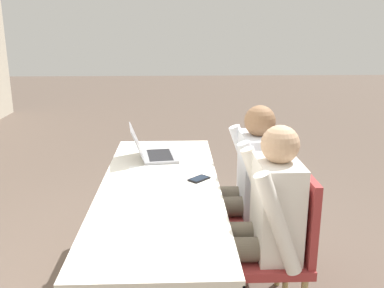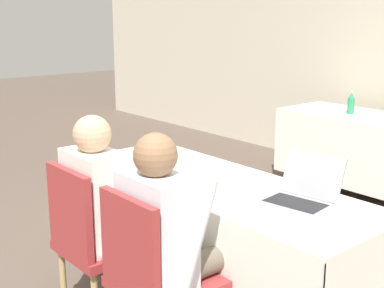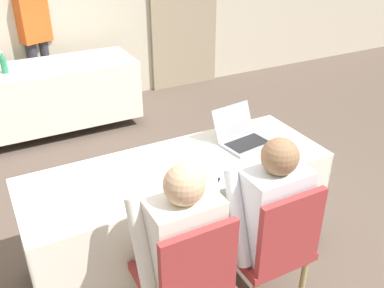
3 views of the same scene
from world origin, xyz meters
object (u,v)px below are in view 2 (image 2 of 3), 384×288
Objects in this scene: chair_near_left at (92,238)px; person_checkered_shirt at (108,205)px; cell_phone at (196,194)px; person_white_shirt at (170,237)px; water_bottle at (351,104)px; laptop at (301,196)px; chair_near_right at (153,275)px.

person_checkered_shirt is at bearing -90.00° from chair_near_left.
person_white_shirt reaches higher than cell_phone.
cell_phone is 0.12× the size of person_white_shirt.
person_white_shirt reaches higher than chair_near_left.
cell_phone is 2.77m from water_bottle.
person_white_shirt reaches higher than water_bottle.
person_checkered_shirt reaches higher than chair_near_left.
laptop is 1.12m from chair_near_left.
person_checkered_shirt is 0.55m from person_white_shirt.
laptop is 2.51× the size of cell_phone.
water_bottle is at bearing -71.09° from person_white_shirt.
laptop is at bearing -109.69° from chair_near_right.
chair_near_left is at bearing -175.54° from cell_phone.
chair_near_left is at bearing 0.00° from chair_near_right.
water_bottle is at bearing 62.31° from cell_phone.
person_white_shirt reaches higher than chair_near_right.
water_bottle is at bearing -81.07° from person_checkered_shirt.
person_checkered_shirt is at bearing -150.50° from laptop.
person_white_shirt is at bearing -180.00° from person_checkered_shirt.
laptop is at bearing -112.67° from person_white_shirt.
water_bottle is 3.00m from person_checkered_shirt.
laptop is 1.68× the size of water_bottle.
cell_phone is at bearing -72.65° from water_bottle.
cell_phone is at bearing -153.99° from laptop.
laptop is 0.40× the size of chair_near_left.
laptop is 0.31× the size of person_checkered_shirt.
cell_phone is 0.16× the size of chair_near_right.
chair_near_right is 0.78× the size of person_white_shirt.
laptop reaches higher than cell_phone.
laptop reaches higher than chair_near_right.
laptop is 0.54m from cell_phone.
person_checkered_shirt is at bearing 0.00° from person_white_shirt.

